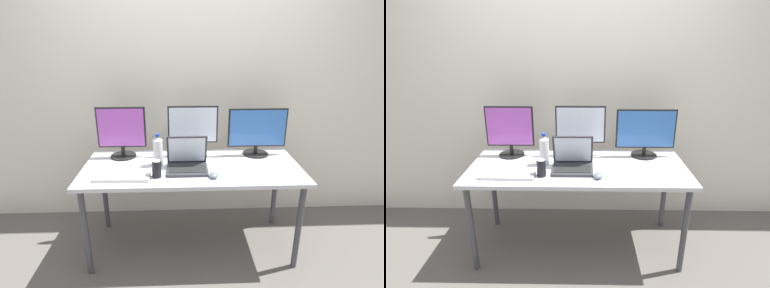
% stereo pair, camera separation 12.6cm
% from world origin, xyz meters
% --- Properties ---
extents(ground_plane, '(16.00, 16.00, 0.00)m').
position_xyz_m(ground_plane, '(0.00, 0.00, 0.00)').
color(ground_plane, '#5B5651').
extents(wall_back, '(7.00, 0.08, 2.60)m').
position_xyz_m(wall_back, '(0.00, 0.59, 1.30)').
color(wall_back, silver).
rests_on(wall_back, ground).
extents(work_desk, '(1.68, 0.70, 0.74)m').
position_xyz_m(work_desk, '(0.00, 0.00, 0.68)').
color(work_desk, '#424247').
rests_on(work_desk, ground).
extents(monitor_left, '(0.39, 0.21, 0.42)m').
position_xyz_m(monitor_left, '(-0.56, 0.21, 0.96)').
color(monitor_left, black).
rests_on(monitor_left, work_desk).
extents(monitor_center, '(0.41, 0.17, 0.42)m').
position_xyz_m(monitor_center, '(0.02, 0.23, 0.98)').
color(monitor_center, black).
rests_on(monitor_center, work_desk).
extents(monitor_right, '(0.49, 0.21, 0.40)m').
position_xyz_m(monitor_right, '(0.55, 0.22, 0.95)').
color(monitor_right, black).
rests_on(monitor_right, work_desk).
extents(laptop_silver, '(0.31, 0.25, 0.25)m').
position_xyz_m(laptop_silver, '(-0.04, -0.05, 0.80)').
color(laptop_silver, '#2D2D33').
rests_on(laptop_silver, work_desk).
extents(keyboard_main, '(0.40, 0.15, 0.02)m').
position_xyz_m(keyboard_main, '(-0.51, -0.20, 0.75)').
color(keyboard_main, '#B2B2B7').
rests_on(keyboard_main, work_desk).
extents(mouse_by_keyboard, '(0.09, 0.11, 0.04)m').
position_xyz_m(mouse_by_keyboard, '(0.15, -0.21, 0.76)').
color(mouse_by_keyboard, slate).
rests_on(mouse_by_keyboard, work_desk).
extents(water_bottle, '(0.08, 0.08, 0.26)m').
position_xyz_m(water_bottle, '(-0.26, 0.02, 0.86)').
color(water_bottle, silver).
rests_on(water_bottle, work_desk).
extents(soda_can_near_keyboard, '(0.07, 0.07, 0.13)m').
position_xyz_m(soda_can_near_keyboard, '(-0.26, -0.18, 0.80)').
color(soda_can_near_keyboard, black).
rests_on(soda_can_near_keyboard, work_desk).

